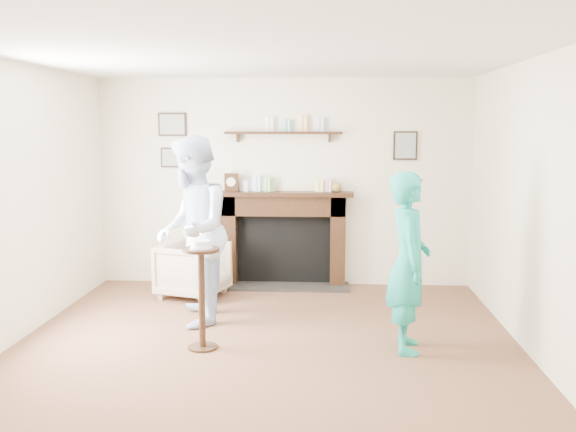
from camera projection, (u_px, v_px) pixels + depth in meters
The scene contains 6 objects.
ground at pixel (264, 354), 5.48m from camera, with size 5.00×5.00×0.00m, color brown.
room_shell at pixel (270, 159), 5.94m from camera, with size 4.54×5.02×2.52m.
armchair at pixel (194, 296), 7.32m from camera, with size 0.67×0.69×0.63m, color #C5AF92.
man at pixel (194, 323), 6.35m from camera, with size 0.90×0.70×1.84m, color silver.
woman at pixel (406, 349), 5.58m from camera, with size 0.57×0.37×1.55m, color teal.
pedestal_table at pixel (201, 278), 5.53m from camera, with size 0.32×0.32×1.02m.
Camera 1 is at (0.53, -5.24, 1.93)m, focal length 40.00 mm.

